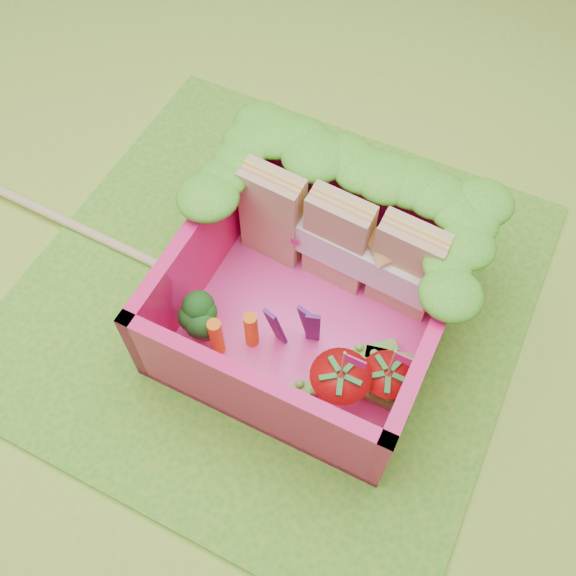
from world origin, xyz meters
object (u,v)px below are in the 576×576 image
(strawberry_right, at_px, (385,384))
(chopsticks, at_px, (114,244))
(sandwich_stack, at_px, (339,241))
(strawberry_left, at_px, (339,388))
(bento_box, at_px, (311,295))
(broccoli, at_px, (203,313))

(strawberry_right, relative_size, chopsticks, 0.21)
(sandwich_stack, relative_size, strawberry_right, 2.24)
(strawberry_right, xyz_separation_m, chopsticks, (-1.70, 0.19, -0.16))
(strawberry_left, bearing_deg, bento_box, 131.57)
(broccoli, height_order, chopsticks, broccoli)
(broccoli, xyz_separation_m, strawberry_right, (0.94, 0.07, -0.06))
(broccoli, bearing_deg, sandwich_stack, 54.33)
(sandwich_stack, xyz_separation_m, broccoli, (-0.45, -0.62, -0.10))
(chopsticks, bearing_deg, bento_box, 2.37)
(sandwich_stack, relative_size, chopsticks, 0.47)
(bento_box, height_order, strawberry_right, bento_box)
(strawberry_left, relative_size, chopsticks, 0.23)
(bento_box, relative_size, broccoli, 3.79)
(sandwich_stack, relative_size, broccoli, 3.16)
(sandwich_stack, bearing_deg, strawberry_right, -48.00)
(broccoli, distance_m, chopsticks, 0.83)
(sandwich_stack, distance_m, broccoli, 0.77)
(bento_box, relative_size, chopsticks, 0.57)
(sandwich_stack, bearing_deg, broccoli, -125.67)
(strawberry_left, distance_m, chopsticks, 1.56)
(chopsticks, bearing_deg, sandwich_stack, 16.77)
(broccoli, bearing_deg, chopsticks, 161.16)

